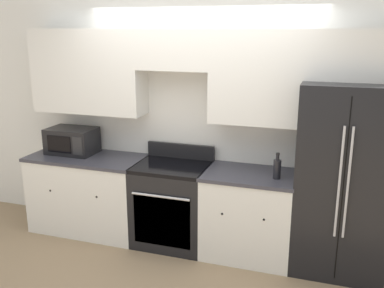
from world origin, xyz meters
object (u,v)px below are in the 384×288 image
oven_range (172,204)px  refrigerator (342,179)px  microwave (72,141)px  bottle (277,168)px

oven_range → refrigerator: size_ratio=0.58×
microwave → bottle: size_ratio=2.12×
refrigerator → oven_range: bearing=-178.5°
microwave → bottle: 2.36m
refrigerator → microwave: refrigerator is taller
refrigerator → microwave: size_ratio=3.36×
refrigerator → microwave: 2.95m
bottle → refrigerator: bearing=10.8°
bottle → oven_range: bearing=176.5°
refrigerator → bottle: 0.61m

